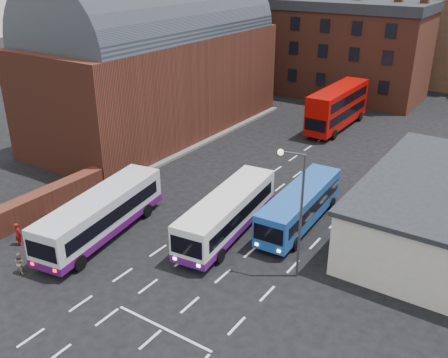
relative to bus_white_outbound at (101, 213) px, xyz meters
The scene contains 11 objects.
ground 4.98m from the bus_white_outbound, 22.70° to the right, with size 180.00×180.00×0.00m, color black.
railway_station 23.00m from the bus_white_outbound, 120.26° to the left, with size 12.00×28.00×16.00m.
forecourt_wall 5.97m from the bus_white_outbound, behind, with size 1.20×10.00×1.80m, color #602B1E.
brick_terrace 44.39m from the bus_white_outbound, 92.21° to the left, with size 22.00×10.00×11.00m, color brown.
bus_white_outbound is the anchor object (origin of this frame).
bus_white_inbound 8.36m from the bus_white_outbound, 35.86° to the left, with size 3.58×10.74×2.87m.
bus_blue 13.48m from the bus_white_outbound, 40.17° to the left, with size 2.84×9.96×2.69m.
bus_red_double 30.71m from the bus_white_outbound, 82.24° to the left, with size 2.86×11.23×4.49m.
street_lamp 13.31m from the bus_white_outbound, 13.37° to the left, with size 1.56×0.53×7.79m.
pedestrian_red 5.42m from the bus_white_outbound, 133.75° to the right, with size 0.58×0.38×1.59m, color maroon.
pedestrian_beige 5.91m from the bus_white_outbound, 98.80° to the right, with size 0.65×0.51×1.35m, color tan.
Camera 1 is at (18.66, -17.89, 17.27)m, focal length 40.00 mm.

